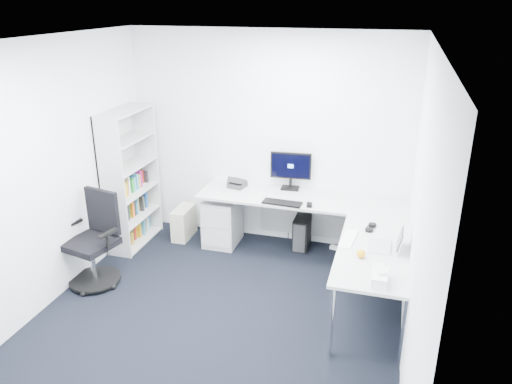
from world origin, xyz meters
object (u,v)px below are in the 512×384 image
(task_chair, at_px, (90,241))
(l_desk, at_px, (297,238))
(bookshelf, at_px, (130,179))
(laptop, at_px, (380,237))
(monitor, at_px, (291,171))

(task_chair, bearing_deg, l_desk, 38.06)
(bookshelf, distance_m, laptop, 3.23)
(task_chair, distance_m, laptop, 3.10)
(bookshelf, bearing_deg, l_desk, -1.32)
(l_desk, relative_size, task_chair, 2.44)
(monitor, relative_size, laptop, 1.61)
(bookshelf, xyz_separation_m, monitor, (1.95, 0.54, 0.12))
(monitor, height_order, laptop, monitor)
(l_desk, height_order, bookshelf, bookshelf)
(l_desk, height_order, monitor, monitor)
(bookshelf, height_order, monitor, bookshelf)
(l_desk, xyz_separation_m, monitor, (-0.22, 0.59, 0.62))
(l_desk, height_order, task_chair, task_chair)
(bookshelf, relative_size, laptop, 5.55)
(bookshelf, bearing_deg, monitor, 15.56)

